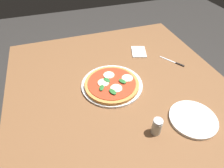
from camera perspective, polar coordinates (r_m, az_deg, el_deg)
ground_plane at (r=1.64m, az=1.20°, el=-19.03°), size 6.00×6.00×0.00m
dining_table at (r=1.12m, az=1.67°, el=-3.07°), size 1.17×1.18×0.74m
serving_tray at (r=1.03m, az=-0.00°, el=-0.16°), size 0.33×0.33×0.01m
pizza at (r=1.01m, az=-0.05°, el=0.04°), size 0.29×0.29×0.03m
plate_white at (r=0.95m, az=23.11°, el=-9.59°), size 0.21×0.21×0.01m
napkin at (r=1.30m, az=8.01°, el=9.52°), size 0.15×0.13×0.01m
knife at (r=1.25m, az=18.35°, el=6.14°), size 0.15×0.10×0.01m
pepper_shaker at (r=0.83m, az=13.30°, el=-12.31°), size 0.04×0.04×0.08m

